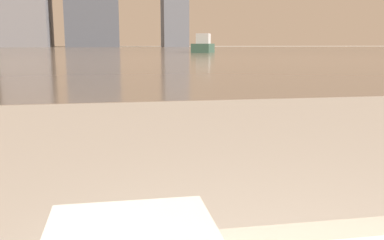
% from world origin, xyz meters
% --- Properties ---
extents(harbor_water, '(180.00, 110.00, 0.01)m').
position_xyz_m(harbor_water, '(0.00, 62.00, 0.01)').
color(harbor_water, gray).
rests_on(harbor_water, ground_plane).
extents(harbor_boat_0, '(3.44, 5.49, 1.95)m').
position_xyz_m(harbor_boat_0, '(9.05, 44.32, 0.70)').
color(harbor_boat_0, '#335647').
rests_on(harbor_boat_0, harbor_water).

